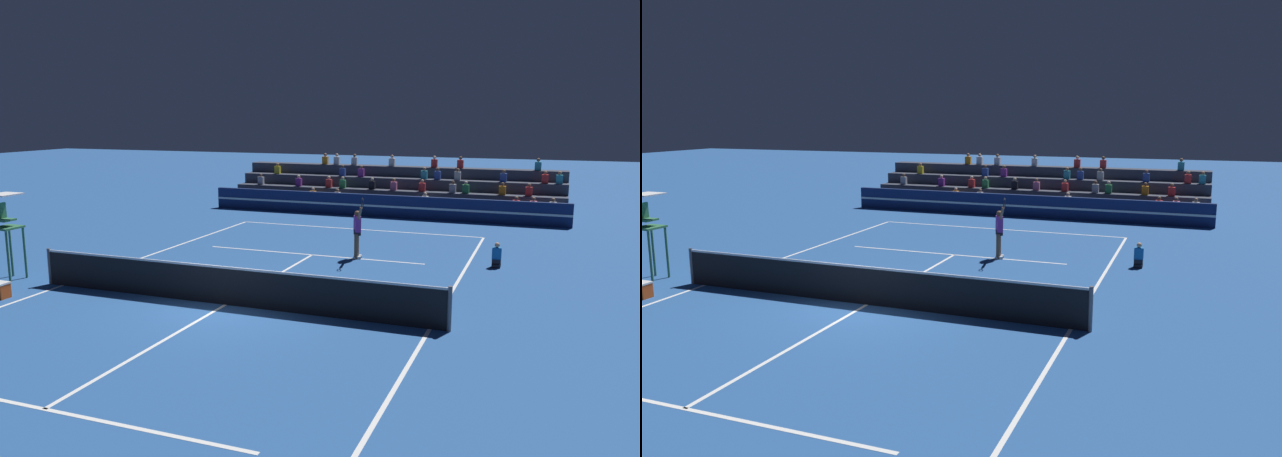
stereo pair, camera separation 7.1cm
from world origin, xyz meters
TOP-DOWN VIEW (x-y plane):
  - ground_plane at (0.00, 0.00)m, footprint 120.00×120.00m
  - court_lines at (0.00, 0.00)m, footprint 11.10×23.90m
  - tennis_net at (0.00, 0.00)m, footprint 12.00×0.10m
  - sponsor_banner_wall at (0.00, 15.59)m, footprint 18.00×0.26m
  - bleacher_stand at (0.02, 18.75)m, footprint 17.60×3.80m
  - umpire_chair at (-7.53, -0.00)m, footprint 0.76×0.84m
  - ball_kid_courtside at (6.43, 6.87)m, footprint 0.30×0.36m
  - tennis_player at (1.69, 6.46)m, footprint 0.68×1.16m
  - tennis_ball at (1.64, 2.09)m, footprint 0.07×0.07m
  - equipment_cooler at (-6.19, -1.64)m, footprint 0.50×0.38m

SIDE VIEW (x-z plane):
  - ground_plane at x=0.00m, z-range 0.00..0.00m
  - court_lines at x=0.00m, z-range 0.00..0.01m
  - tennis_ball at x=1.64m, z-range 0.00..0.07m
  - equipment_cooler at x=-6.19m, z-range 0.00..0.45m
  - ball_kid_courtside at x=6.43m, z-range -0.09..0.75m
  - tennis_net at x=0.00m, z-range -0.01..1.09m
  - sponsor_banner_wall at x=0.00m, z-range 0.00..1.10m
  - bleacher_stand at x=0.02m, z-range -0.58..2.25m
  - tennis_player at x=1.69m, z-range -0.18..2.15m
  - umpire_chair at x=-7.53m, z-range 0.38..3.05m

